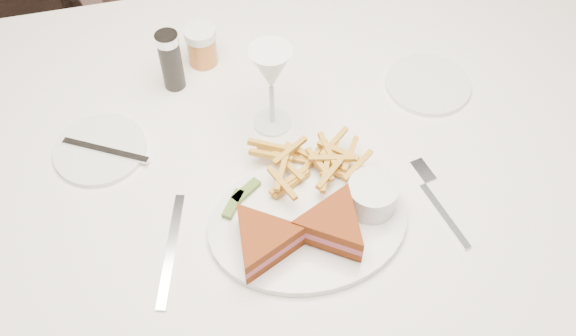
% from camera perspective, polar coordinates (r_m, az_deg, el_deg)
% --- Properties ---
extents(table, '(1.58, 1.09, 0.75)m').
position_cam_1_polar(table, '(1.42, -0.38, -8.84)').
color(table, white).
rests_on(table, ground).
extents(chair_far, '(0.88, 0.85, 0.74)m').
position_cam_1_polar(chair_far, '(2.04, -8.00, 14.32)').
color(chair_far, '#422E28').
rests_on(chair_far, ground).
extents(table_setting, '(0.77, 0.62, 0.18)m').
position_cam_1_polar(table_setting, '(1.05, 0.23, 0.02)').
color(table_setting, white).
rests_on(table_setting, table).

